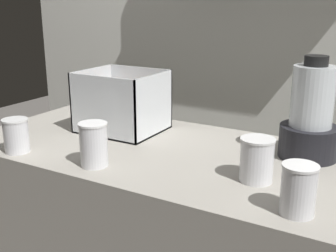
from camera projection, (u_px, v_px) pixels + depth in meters
The scene contains 7 objects.
back_wall_unit at pixel (253, 24), 1.90m from camera, with size 2.60×0.24×2.50m.
carrot_display_bin at pixel (124, 112), 1.56m from camera, with size 0.28×0.25×0.22m.
blender_pitcher at pixel (311, 119), 1.27m from camera, with size 0.18×0.18×0.31m.
juice_cup_carrot_far_left at pixel (16, 138), 1.34m from camera, with size 0.08×0.08×0.11m.
juice_cup_mango_left at pixel (94, 146), 1.22m from camera, with size 0.08×0.08×0.13m.
juice_cup_pomegranate_middle at pixel (257, 163), 1.12m from camera, with size 0.09×0.09×0.12m.
juice_cup_orange_right at pixel (298, 192), 0.94m from camera, with size 0.08×0.08×0.12m.
Camera 1 is at (0.64, -1.12, 1.36)m, focal length 44.96 mm.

